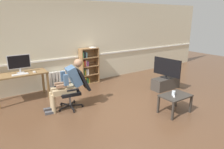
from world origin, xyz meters
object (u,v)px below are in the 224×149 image
Objects in this scene: bookshelf at (88,66)px; spare_remote at (174,96)px; tv_stand at (166,83)px; imac_monitor at (19,62)px; person_seated at (68,83)px; tv_screen at (167,68)px; keyboard at (20,74)px; computer_desk at (21,77)px; drinking_glass at (174,93)px; radiator at (61,79)px; computer_mouse at (34,72)px; coffee_table at (175,98)px; office_chair at (75,87)px.

bookshelf is 3.19m from spare_remote.
spare_remote is (-1.21, -1.26, 0.27)m from tv_stand.
imac_monitor is 0.47× the size of bookshelf.
person_seated is 8.17× the size of spare_remote.
keyboard is at bearing 63.56° from tv_screen.
computer_desk reaches higher than drinking_glass.
drinking_glass is at bearing -64.62° from radiator.
computer_mouse reaches higher than coffee_table.
radiator is at bearing 29.38° from computer_mouse.
imac_monitor is 0.62× the size of tv_stand.
coffee_table is (1.56, -3.21, 0.11)m from radiator.
radiator is at bearing 143.32° from tv_stand.
office_chair is (1.04, -1.08, -0.24)m from keyboard.
computer_desk is 1.40× the size of tv_screen.
office_chair is at bearing 1.23° from spare_remote.
keyboard is 0.32× the size of person_seated.
coffee_table reaches higher than tv_stand.
tv_stand is (2.88, -0.38, -0.34)m from office_chair.
keyboard is 1.46m from radiator.
tv_stand is at bearing -22.42° from computer_mouse.
radiator is 3.54m from drinking_glass.
imac_monitor is at bearing 82.58° from computer_desk.
computer_desk is 1.45m from person_seated.
drinking_glass is (2.73, -2.88, -0.54)m from imac_monitor.
computer_desk is 1.07× the size of bookshelf.
keyboard is 0.42× the size of tv_stand.
radiator is at bearing 115.38° from drinking_glass.
office_chair is at bearing -57.91° from computer_mouse.
computer_mouse is 0.14× the size of coffee_table.
bookshelf is (2.17, 0.43, -0.17)m from keyboard.
spare_remote is (-0.06, -0.06, -0.04)m from drinking_glass.
bookshelf is (1.81, 0.41, -0.17)m from computer_mouse.
tv_screen is 1.35× the size of coffee_table.
coffee_table is at bearing -117.12° from spare_remote.
imac_monitor reaches higher than bookshelf.
computer_desk is at bearing -137.88° from person_seated.
spare_remote is at bearing -80.16° from bookshelf.
tv_screen is 1.68m from drinking_glass.
office_chair reaches higher than radiator.
person_seated is at bearing -64.96° from computer_mouse.
keyboard is at bearing -168.79° from bookshelf.
tv_screen reaches higher than keyboard.
computer_desk is 3.97m from coffee_table.
computer_mouse reaches higher than spare_remote.
imac_monitor is 4.31m from tv_stand.
computer_mouse reaches higher than computer_desk.
spare_remote is (2.68, -2.85, -0.19)m from computer_desk.
coffee_table is at bearing 55.41° from office_chair.
radiator reaches higher than coffee_table.
tv_stand is at bearing -20.30° from keyboard.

